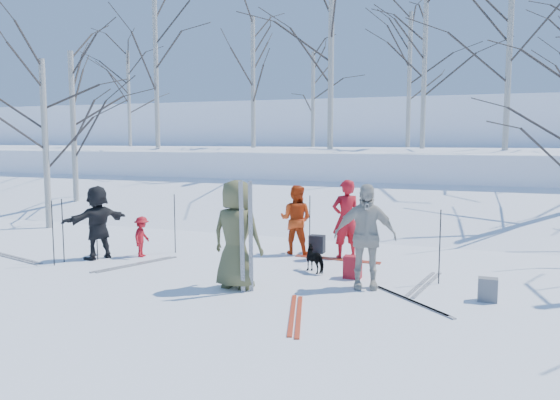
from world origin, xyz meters
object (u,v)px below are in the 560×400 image
at_px(skier_olive_center, 236,234).
at_px(skier_redor_behind, 296,220).
at_px(skier_grey_west, 98,222).
at_px(backpack_grey, 488,290).
at_px(skier_red_north, 346,219).
at_px(backpack_red, 353,267).
at_px(backpack_dark, 317,244).
at_px(skier_cream_east, 365,236).
at_px(skier_red_seated, 142,237).
at_px(dog, 316,259).

bearing_deg(skier_olive_center, skier_redor_behind, -86.36).
relative_size(skier_redor_behind, skier_grey_west, 0.98).
bearing_deg(backpack_grey, skier_red_north, 140.63).
distance_m(backpack_red, backpack_dark, 2.35).
bearing_deg(skier_redor_behind, skier_grey_west, 27.64).
height_order(skier_cream_east, backpack_dark, skier_cream_east).
bearing_deg(skier_olive_center, backpack_dark, -93.57).
bearing_deg(skier_red_seated, skier_redor_behind, -74.34).
bearing_deg(skier_redor_behind, skier_red_north, 179.60).
relative_size(skier_olive_center, skier_redor_behind, 1.22).
bearing_deg(backpack_dark, skier_olive_center, -97.85).
bearing_deg(dog, skier_grey_west, -47.94).
relative_size(skier_red_north, dog, 2.77).
xyz_separation_m(skier_red_seated, backpack_grey, (7.11, -0.89, -0.26)).
bearing_deg(skier_red_north, skier_cream_east, 78.32).
distance_m(skier_red_seated, skier_cream_east, 5.19).
bearing_deg(backpack_grey, dog, 163.75).
bearing_deg(skier_red_seated, dog, -100.14).
bearing_deg(backpack_red, skier_olive_center, -141.90).
xyz_separation_m(skier_cream_east, backpack_grey, (2.01, -0.10, -0.72)).
xyz_separation_m(skier_red_seated, dog, (3.99, 0.02, -0.19)).
distance_m(skier_grey_west, backpack_red, 5.58).
bearing_deg(skier_red_north, backpack_dark, -53.08).
bearing_deg(dog, skier_olive_center, 4.99).
xyz_separation_m(skier_red_north, backpack_dark, (-0.73, 0.27, -0.65)).
height_order(dog, backpack_red, dog).
relative_size(skier_red_north, skier_grey_west, 1.07).
distance_m(skier_olive_center, skier_grey_west, 3.96).
distance_m(skier_redor_behind, dog, 1.82).
height_order(skier_redor_behind, skier_cream_east, skier_cream_east).
distance_m(skier_olive_center, backpack_red, 2.33).
distance_m(skier_redor_behind, backpack_dark, 0.76).
height_order(skier_red_seated, dog, skier_red_seated).
bearing_deg(skier_red_north, skier_redor_behind, -33.68).
relative_size(skier_red_seated, skier_cream_east, 0.49).
relative_size(skier_olive_center, dog, 3.07).
height_order(skier_olive_center, skier_grey_west, skier_olive_center).
bearing_deg(dog, skier_cream_east, 89.95).
relative_size(skier_red_seated, backpack_grey, 2.35).
xyz_separation_m(skier_cream_east, backpack_red, (-0.34, 0.58, -0.70)).
bearing_deg(skier_red_seated, backpack_dark, -73.75).
bearing_deg(backpack_red, skier_red_seated, 177.38).
relative_size(skier_grey_west, backpack_dark, 3.98).
xyz_separation_m(skier_redor_behind, skier_red_seated, (-3.06, -1.50, -0.33)).
height_order(skier_grey_west, backpack_dark, skier_grey_west).
height_order(skier_cream_east, backpack_grey, skier_cream_east).
bearing_deg(skier_redor_behind, skier_olive_center, 89.60).
bearing_deg(skier_olive_center, skier_red_seated, -23.27).
xyz_separation_m(skier_olive_center, dog, (0.96, 1.60, -0.69)).
relative_size(skier_red_seated, skier_grey_west, 0.56).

